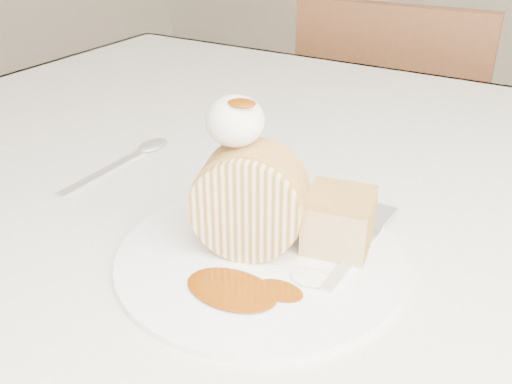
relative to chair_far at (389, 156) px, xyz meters
The scene contains 10 objects.
table 0.70m from the chair_far, 76.18° to the right, with size 1.40×0.90×0.75m.
chair_far is the anchor object (origin of this frame).
plate 0.91m from the chair_far, 80.54° to the right, with size 0.26×0.26×0.01m, color white.
roulade_slice 0.92m from the chair_far, 81.37° to the right, with size 0.09×0.09×0.05m, color beige.
cake_chunk 0.89m from the chair_far, 76.38° to the right, with size 0.06×0.05×0.05m, color #B78845.
whipped_cream 0.94m from the chair_far, 82.41° to the right, with size 0.05×0.05×0.04m, color white.
caramel_drizzle 0.96m from the chair_far, 81.80° to the right, with size 0.02×0.02×0.01m, color #6E3004.
caramel_pool 0.97m from the chair_far, 80.70° to the right, with size 0.08×0.05×0.00m, color #6E3004, non-canonical shape.
fork 0.90m from the chair_far, 75.25° to the right, with size 0.02×0.15×0.00m, color silver.
spoon 0.85m from the chair_far, 97.07° to the right, with size 0.02×0.17×0.00m, color silver.
Camera 1 is at (0.19, -0.37, 1.04)m, focal length 40.00 mm.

